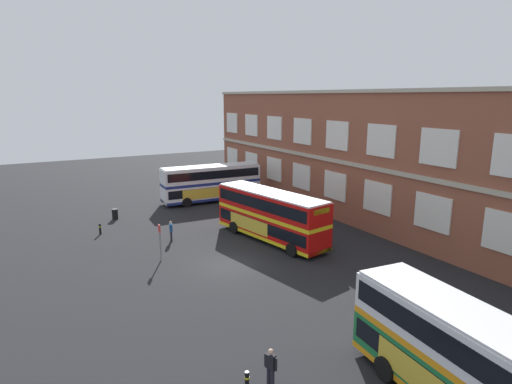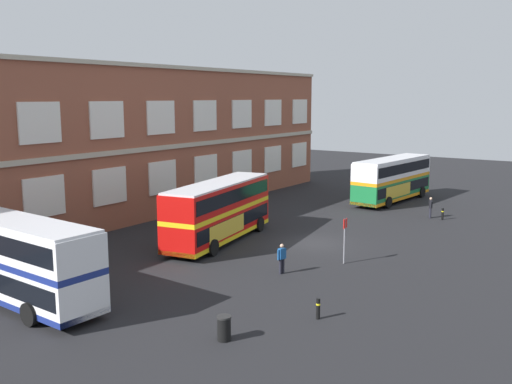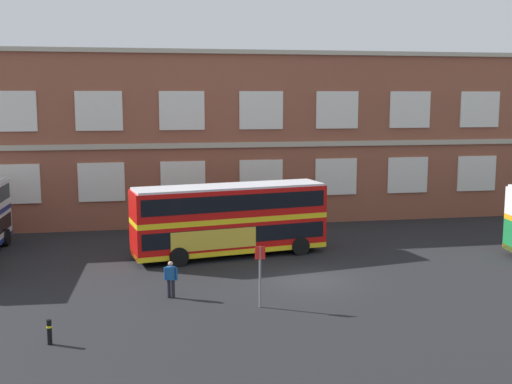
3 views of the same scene
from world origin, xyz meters
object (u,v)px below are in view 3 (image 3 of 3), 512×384
double_decker_middle (230,219)px  waiting_passenger (171,278)px  bus_stand_flag (260,271)px  safety_bollard_west (49,332)px

double_decker_middle → waiting_passenger: double_decker_middle is taller
waiting_passenger → bus_stand_flag: (3.72, -2.02, 0.70)m
waiting_passenger → bus_stand_flag: bearing=-28.5°
waiting_passenger → safety_bollard_west: (-4.68, -4.77, -0.44)m
double_decker_middle → bus_stand_flag: size_ratio=4.18×
double_decker_middle → safety_bollard_west: double_decker_middle is taller
double_decker_middle → waiting_passenger: bearing=-117.1°
waiting_passenger → bus_stand_flag: 4.30m
bus_stand_flag → double_decker_middle: bearing=90.0°
double_decker_middle → bus_stand_flag: (0.01, -9.27, -0.51)m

